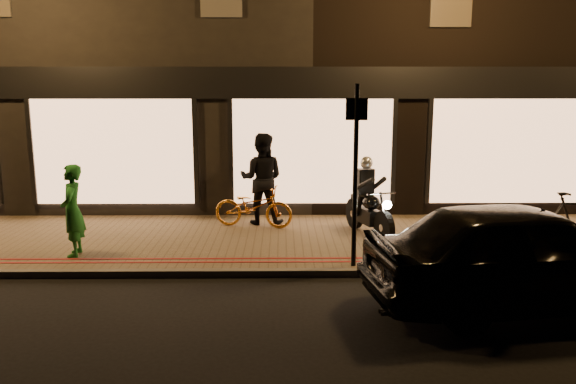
{
  "coord_description": "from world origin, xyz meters",
  "views": [
    {
      "loc": [
        -0.69,
        -8.75,
        3.09
      ],
      "look_at": [
        -0.58,
        1.72,
        1.1
      ],
      "focal_mm": 35.0,
      "sensor_mm": 36.0,
      "label": 1
    }
  ],
  "objects_px": {
    "motorcycle": "(368,205)",
    "parked_car": "(524,254)",
    "sign_post": "(356,167)",
    "bicycle_gold": "(253,206)",
    "person_green": "(72,211)"
  },
  "relations": [
    {
      "from": "person_green",
      "to": "parked_car",
      "type": "distance_m",
      "value": 7.39
    },
    {
      "from": "motorcycle",
      "to": "sign_post",
      "type": "height_order",
      "value": "sign_post"
    },
    {
      "from": "motorcycle",
      "to": "parked_car",
      "type": "xyz_separation_m",
      "value": [
        1.67,
        -3.43,
        0.03
      ]
    },
    {
      "from": "parked_car",
      "to": "person_green",
      "type": "bearing_deg",
      "value": 64.49
    },
    {
      "from": "motorcycle",
      "to": "bicycle_gold",
      "type": "distance_m",
      "value": 2.44
    },
    {
      "from": "motorcycle",
      "to": "sign_post",
      "type": "relative_size",
      "value": 0.63
    },
    {
      "from": "bicycle_gold",
      "to": "parked_car",
      "type": "bearing_deg",
      "value": -123.03
    },
    {
      "from": "bicycle_gold",
      "to": "parked_car",
      "type": "distance_m",
      "value": 5.76
    },
    {
      "from": "motorcycle",
      "to": "person_green",
      "type": "height_order",
      "value": "person_green"
    },
    {
      "from": "sign_post",
      "to": "motorcycle",
      "type": "bearing_deg",
      "value": 74.82
    },
    {
      "from": "sign_post",
      "to": "parked_car",
      "type": "xyz_separation_m",
      "value": [
        2.2,
        -1.48,
        -1.03
      ]
    },
    {
      "from": "bicycle_gold",
      "to": "parked_car",
      "type": "height_order",
      "value": "parked_car"
    },
    {
      "from": "sign_post",
      "to": "parked_car",
      "type": "height_order",
      "value": "sign_post"
    },
    {
      "from": "motorcycle",
      "to": "parked_car",
      "type": "distance_m",
      "value": 3.82
    },
    {
      "from": "person_green",
      "to": "parked_car",
      "type": "relative_size",
      "value": 0.36
    }
  ]
}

